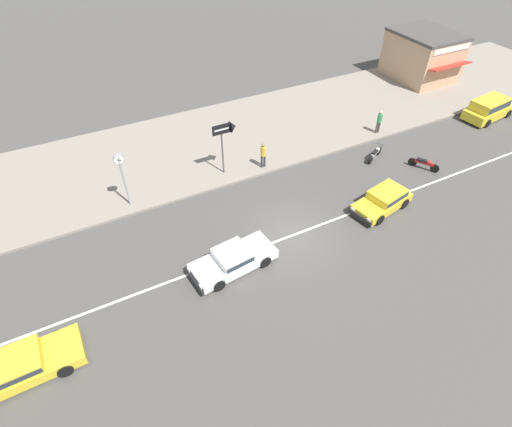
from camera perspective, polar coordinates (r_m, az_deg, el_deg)
name	(u,v)px	position (r m, az deg, el deg)	size (l,w,h in m)	color
ground_plane	(292,236)	(21.29, 5.15, -3.16)	(160.00, 160.00, 0.00)	#4C4947
lane_centre_stripe	(292,236)	(21.29, 5.16, -3.15)	(50.40, 0.14, 0.01)	silver
kerb_strip	(215,141)	(28.67, -5.82, 10.26)	(68.00, 10.00, 0.15)	gray
sedan_white_1	(233,259)	(19.38, -3.33, -6.55)	(4.44, 2.20, 1.06)	white
sedan_yellow_2	(21,366)	(18.58, -30.51, -18.23)	(4.52, 1.94, 1.06)	yellow
minivan_yellow_3	(490,108)	(35.85, 30.39, 12.91)	(4.59, 2.25, 1.56)	yellow
hatchback_yellow_4	(384,199)	(23.63, 17.77, 1.93)	(3.92, 2.27, 1.10)	yellow
motorcycle_0	(424,163)	(27.76, 22.91, 6.60)	(1.16, 1.72, 0.80)	black
motorcycle_1	(375,153)	(27.73, 16.70, 8.25)	(1.75, 1.00, 0.80)	black
street_clock	(121,169)	(22.56, -18.69, 6.01)	(0.57, 0.22, 3.35)	#9E9EA3
arrow_signboard	(230,130)	(23.96, -3.79, 11.78)	(1.49, 0.67, 3.41)	#4C4C51
pedestrian_mid_kerb	(379,120)	(30.17, 17.22, 12.61)	(0.34, 0.34, 1.69)	#4C4238
pedestrian_by_shop	(263,153)	(25.23, 1.05, 8.57)	(0.34, 0.34, 1.72)	#333338
shopfront_corner_warung	(422,55)	(40.12, 22.69, 20.13)	(4.68, 6.25, 3.85)	tan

